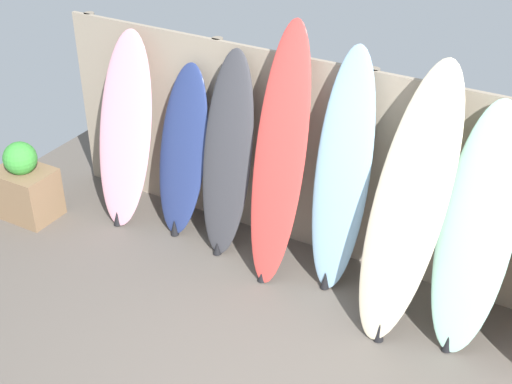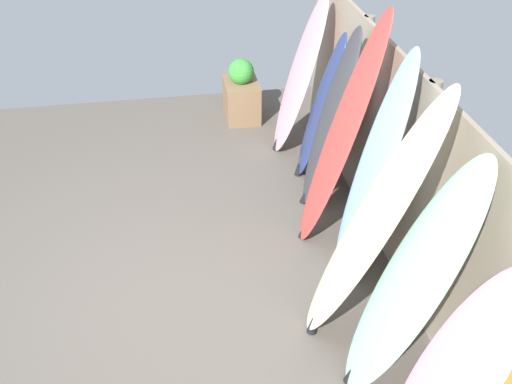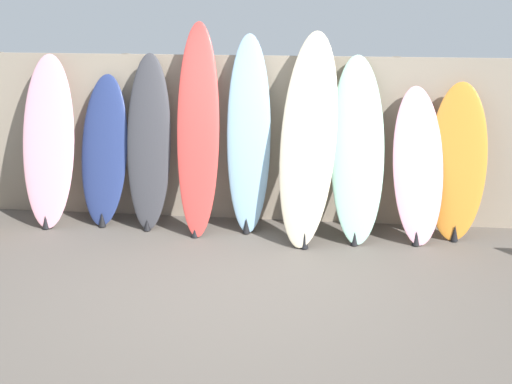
{
  "view_description": "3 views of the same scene",
  "coord_description": "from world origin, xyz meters",
  "px_view_note": "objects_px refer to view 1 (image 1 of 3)",
  "views": [
    {
      "loc": [
        1.78,
        -2.96,
        3.86
      ],
      "look_at": [
        -0.46,
        0.99,
        1.1
      ],
      "focal_mm": 50.0,
      "sensor_mm": 36.0,
      "label": 1
    },
    {
      "loc": [
        3.48,
        0.16,
        3.48
      ],
      "look_at": [
        -0.04,
        0.75,
        0.96
      ],
      "focal_mm": 40.0,
      "sensor_mm": 36.0,
      "label": 2
    },
    {
      "loc": [
        0.9,
        -5.53,
        2.5
      ],
      "look_at": [
        0.16,
        0.49,
        0.75
      ],
      "focal_mm": 50.0,
      "sensor_mm": 36.0,
      "label": 3
    }
  ],
  "objects_px": {
    "surfboard_pink_0": "(125,132)",
    "planter_box": "(25,186)",
    "surfboard_charcoal_2": "(227,157)",
    "surfboard_red_3": "(280,159)",
    "surfboard_skyblue_4": "(342,175)",
    "surfboard_seafoam_6": "(476,231)",
    "surfboard_navy_1": "(183,152)",
    "surfboard_cream_5": "(409,207)"
  },
  "relations": [
    {
      "from": "surfboard_skyblue_4",
      "to": "surfboard_seafoam_6",
      "type": "distance_m",
      "value": 1.13
    },
    {
      "from": "surfboard_navy_1",
      "to": "surfboard_charcoal_2",
      "type": "bearing_deg",
      "value": -5.62
    },
    {
      "from": "surfboard_red_3",
      "to": "planter_box",
      "type": "relative_size",
      "value": 2.72
    },
    {
      "from": "surfboard_charcoal_2",
      "to": "surfboard_red_3",
      "type": "height_order",
      "value": "surfboard_red_3"
    },
    {
      "from": "surfboard_red_3",
      "to": "surfboard_skyblue_4",
      "type": "distance_m",
      "value": 0.53
    },
    {
      "from": "surfboard_pink_0",
      "to": "surfboard_charcoal_2",
      "type": "bearing_deg",
      "value": 2.13
    },
    {
      "from": "surfboard_pink_0",
      "to": "surfboard_seafoam_6",
      "type": "xyz_separation_m",
      "value": [
        3.27,
        -0.03,
        0.02
      ]
    },
    {
      "from": "surfboard_red_3",
      "to": "surfboard_seafoam_6",
      "type": "distance_m",
      "value": 1.64
    },
    {
      "from": "surfboard_navy_1",
      "to": "surfboard_seafoam_6",
      "type": "relative_size",
      "value": 0.87
    },
    {
      "from": "surfboard_skyblue_4",
      "to": "surfboard_cream_5",
      "type": "xyz_separation_m",
      "value": [
        0.63,
        -0.22,
        0.02
      ]
    },
    {
      "from": "planter_box",
      "to": "surfboard_cream_5",
      "type": "bearing_deg",
      "value": 5.99
    },
    {
      "from": "surfboard_pink_0",
      "to": "planter_box",
      "type": "distance_m",
      "value": 1.16
    },
    {
      "from": "surfboard_charcoal_2",
      "to": "planter_box",
      "type": "xyz_separation_m",
      "value": [
        -1.96,
        -0.56,
        -0.58
      ]
    },
    {
      "from": "surfboard_seafoam_6",
      "to": "surfboard_charcoal_2",
      "type": "bearing_deg",
      "value": 178.01
    },
    {
      "from": "surfboard_navy_1",
      "to": "planter_box",
      "type": "xyz_separation_m",
      "value": [
        -1.45,
        -0.61,
        -0.46
      ]
    },
    {
      "from": "surfboard_pink_0",
      "to": "planter_box",
      "type": "relative_size",
      "value": 2.28
    },
    {
      "from": "surfboard_pink_0",
      "to": "surfboard_navy_1",
      "type": "distance_m",
      "value": 0.6
    },
    {
      "from": "surfboard_red_3",
      "to": "surfboard_cream_5",
      "type": "bearing_deg",
      "value": -5.79
    },
    {
      "from": "surfboard_pink_0",
      "to": "surfboard_charcoal_2",
      "type": "distance_m",
      "value": 1.09
    },
    {
      "from": "surfboard_navy_1",
      "to": "surfboard_charcoal_2",
      "type": "relative_size",
      "value": 0.87
    },
    {
      "from": "surfboard_red_3",
      "to": "surfboard_skyblue_4",
      "type": "height_order",
      "value": "surfboard_red_3"
    },
    {
      "from": "surfboard_red_3",
      "to": "surfboard_skyblue_4",
      "type": "bearing_deg",
      "value": 11.81
    },
    {
      "from": "surfboard_charcoal_2",
      "to": "surfboard_cream_5",
      "type": "bearing_deg",
      "value": -6.16
    },
    {
      "from": "surfboard_pink_0",
      "to": "surfboard_red_3",
      "type": "distance_m",
      "value": 1.64
    },
    {
      "from": "surfboard_pink_0",
      "to": "surfboard_red_3",
      "type": "height_order",
      "value": "surfboard_red_3"
    },
    {
      "from": "surfboard_skyblue_4",
      "to": "surfboard_red_3",
      "type": "bearing_deg",
      "value": -168.19
    },
    {
      "from": "surfboard_charcoal_2",
      "to": "surfboard_pink_0",
      "type": "bearing_deg",
      "value": -177.87
    },
    {
      "from": "surfboard_seafoam_6",
      "to": "surfboard_cream_5",
      "type": "bearing_deg",
      "value": -167.78
    },
    {
      "from": "surfboard_charcoal_2",
      "to": "surfboard_cream_5",
      "type": "distance_m",
      "value": 1.7
    },
    {
      "from": "surfboard_navy_1",
      "to": "surfboard_seafoam_6",
      "type": "xyz_separation_m",
      "value": [
        2.69,
        -0.13,
        0.12
      ]
    },
    {
      "from": "surfboard_navy_1",
      "to": "surfboard_cream_5",
      "type": "xyz_separation_m",
      "value": [
        2.2,
        -0.23,
        0.24
      ]
    },
    {
      "from": "surfboard_pink_0",
      "to": "surfboard_charcoal_2",
      "type": "height_order",
      "value": "surfboard_charcoal_2"
    },
    {
      "from": "planter_box",
      "to": "surfboard_skyblue_4",
      "type": "bearing_deg",
      "value": 11.36
    },
    {
      "from": "surfboard_charcoal_2",
      "to": "planter_box",
      "type": "distance_m",
      "value": 2.12
    },
    {
      "from": "planter_box",
      "to": "surfboard_seafoam_6",
      "type": "bearing_deg",
      "value": 6.74
    },
    {
      "from": "surfboard_navy_1",
      "to": "surfboard_cream_5",
      "type": "distance_m",
      "value": 2.22
    },
    {
      "from": "surfboard_charcoal_2",
      "to": "planter_box",
      "type": "bearing_deg",
      "value": -163.91
    },
    {
      "from": "surfboard_pink_0",
      "to": "surfboard_cream_5",
      "type": "bearing_deg",
      "value": -2.91
    },
    {
      "from": "surfboard_navy_1",
      "to": "surfboard_cream_5",
      "type": "relative_size",
      "value": 0.77
    },
    {
      "from": "surfboard_pink_0",
      "to": "surfboard_seafoam_6",
      "type": "distance_m",
      "value": 3.27
    },
    {
      "from": "surfboard_red_3",
      "to": "planter_box",
      "type": "height_order",
      "value": "surfboard_red_3"
    },
    {
      "from": "surfboard_red_3",
      "to": "surfboard_skyblue_4",
      "type": "relative_size",
      "value": 1.06
    }
  ]
}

